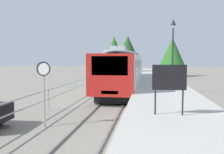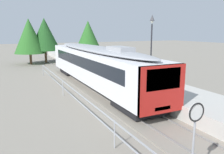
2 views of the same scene
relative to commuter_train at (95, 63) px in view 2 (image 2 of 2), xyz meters
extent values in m
plane|color=gray|center=(-3.00, -0.48, -2.15)|extent=(160.00, 160.00, 0.00)
cube|color=gray|center=(0.00, -0.48, -2.12)|extent=(3.20, 60.00, 0.06)
cube|color=slate|center=(-0.72, -0.48, -2.05)|extent=(0.08, 60.00, 0.08)
cube|color=slate|center=(0.72, -0.48, -2.05)|extent=(0.08, 60.00, 0.08)
cube|color=silver|center=(0.00, 0.11, -0.18)|extent=(2.80, 19.10, 2.55)
cube|color=red|center=(0.00, -9.34, -0.18)|extent=(2.80, 0.24, 2.55)
cube|color=black|center=(0.00, -9.42, 0.38)|extent=(2.13, 0.08, 1.12)
cube|color=black|center=(0.00, 0.11, 0.23)|extent=(2.82, 16.04, 0.92)
ellipsoid|color=#9EA0A5|center=(0.00, 0.11, 1.27)|extent=(2.69, 18.33, 0.44)
cube|color=#9EA0A5|center=(0.00, -4.67, 1.55)|extent=(1.10, 2.20, 0.36)
cube|color=#EAE5C6|center=(0.00, -9.41, -1.18)|extent=(1.00, 0.10, 0.20)
cube|color=black|center=(0.00, -7.04, -1.73)|extent=(2.24, 3.20, 0.55)
cube|color=black|center=(0.00, 7.26, -1.73)|extent=(2.24, 3.20, 0.55)
cube|color=#B7B5AD|center=(3.25, -0.48, -1.70)|extent=(3.90, 60.00, 0.90)
cylinder|color=#232328|center=(4.27, -2.21, 1.05)|extent=(0.12, 0.12, 4.60)
pyramid|color=#232328|center=(4.27, -2.21, 3.85)|extent=(0.34, 0.34, 0.50)
sphere|color=silver|center=(4.27, -2.21, 3.53)|extent=(0.24, 0.24, 0.24)
cylinder|color=#9EA0A5|center=(-2.12, -13.70, -1.05)|extent=(0.07, 0.07, 2.20)
cylinder|color=white|center=(-2.12, -13.72, 0.35)|extent=(0.60, 0.03, 0.60)
torus|color=black|center=(-2.12, -13.73, 0.35)|extent=(0.61, 0.05, 0.61)
cube|color=#9EA0A5|center=(-3.30, -10.48, -0.95)|extent=(0.05, 36.00, 0.05)
cube|color=#9EA0A5|center=(-3.30, -10.48, -1.46)|extent=(0.05, 36.00, 0.05)
cylinder|color=#9EA0A5|center=(-3.30, -10.48, -1.52)|extent=(0.06, 0.06, 1.25)
cylinder|color=#9EA0A5|center=(-3.30, -1.48, -1.52)|extent=(0.06, 0.06, 1.25)
cylinder|color=#9EA0A5|center=(-3.30, 7.52, -1.52)|extent=(0.06, 0.06, 1.25)
cylinder|color=brown|center=(-1.13, 18.13, -1.16)|extent=(0.36, 0.36, 1.98)
cone|color=#1E4C1E|center=(-1.13, 18.13, 2.28)|extent=(4.57, 4.57, 4.90)
cylinder|color=brown|center=(-3.43, 17.70, -1.32)|extent=(0.36, 0.36, 1.66)
cone|color=#286023|center=(-3.43, 17.70, 2.05)|extent=(4.49, 4.49, 5.07)
cylinder|color=brown|center=(6.38, 19.46, -1.29)|extent=(0.36, 0.36, 1.71)
cone|color=#286023|center=(6.38, 19.46, 2.04)|extent=(4.39, 4.39, 4.94)
camera|label=1|loc=(2.15, -23.36, 0.74)|focal=39.13mm
camera|label=2|loc=(-7.32, -18.62, 2.78)|focal=36.98mm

